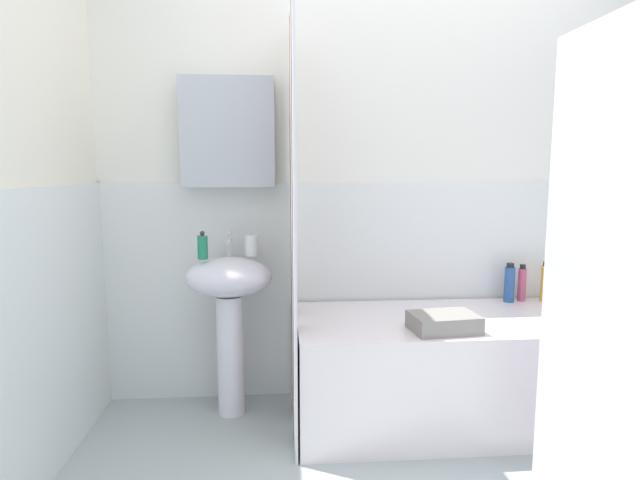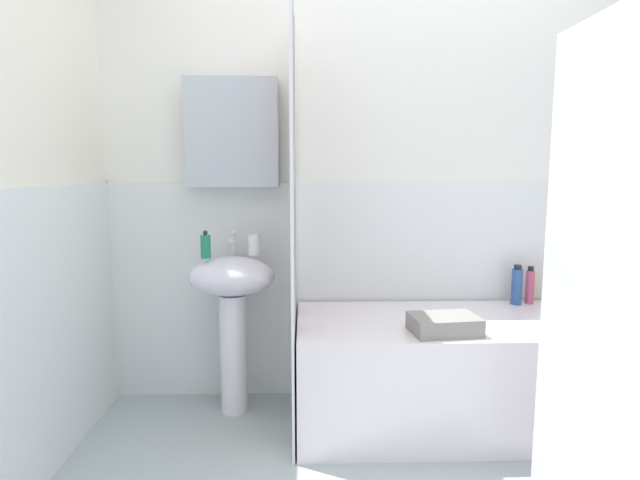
{
  "view_description": "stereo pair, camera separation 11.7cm",
  "coord_description": "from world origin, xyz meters",
  "px_view_note": "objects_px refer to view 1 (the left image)",
  "views": [
    {
      "loc": [
        -0.59,
        -1.55,
        1.27
      ],
      "look_at": [
        -0.41,
        0.79,
        0.95
      ],
      "focal_mm": 28.76,
      "sensor_mm": 36.0,
      "label": 1
    },
    {
      "loc": [
        -0.48,
        -1.56,
        1.27
      ],
      "look_at": [
        -0.41,
        0.79,
        0.95
      ],
      "focal_mm": 28.76,
      "sensor_mm": 36.0,
      "label": 2
    }
  ],
  "objects_px": {
    "toothbrush_cup": "(251,245)",
    "lotion_bottle": "(546,283)",
    "body_wash_bottle": "(522,284)",
    "shampoo_bottle": "(509,284)",
    "bathtub": "(445,369)",
    "soap_dispenser": "(203,247)",
    "sink": "(229,300)",
    "towel_folded": "(444,322)"
  },
  "relations": [
    {
      "from": "toothbrush_cup",
      "to": "shampoo_bottle",
      "type": "height_order",
      "value": "toothbrush_cup"
    },
    {
      "from": "sink",
      "to": "shampoo_bottle",
      "type": "distance_m",
      "value": 1.53
    },
    {
      "from": "towel_folded",
      "to": "soap_dispenser",
      "type": "bearing_deg",
      "value": 163.4
    },
    {
      "from": "bathtub",
      "to": "shampoo_bottle",
      "type": "relative_size",
      "value": 6.85
    },
    {
      "from": "bathtub",
      "to": "shampoo_bottle",
      "type": "distance_m",
      "value": 0.64
    },
    {
      "from": "shampoo_bottle",
      "to": "towel_folded",
      "type": "relative_size",
      "value": 0.74
    },
    {
      "from": "body_wash_bottle",
      "to": "lotion_bottle",
      "type": "bearing_deg",
      "value": -8.17
    },
    {
      "from": "sink",
      "to": "lotion_bottle",
      "type": "bearing_deg",
      "value": 3.48
    },
    {
      "from": "lotion_bottle",
      "to": "body_wash_bottle",
      "type": "xyz_separation_m",
      "value": [
        -0.13,
        0.02,
        -0.01
      ]
    },
    {
      "from": "soap_dispenser",
      "to": "lotion_bottle",
      "type": "xyz_separation_m",
      "value": [
        1.86,
        0.15,
        -0.25
      ]
    },
    {
      "from": "towel_folded",
      "to": "toothbrush_cup",
      "type": "bearing_deg",
      "value": 154.35
    },
    {
      "from": "sink",
      "to": "bathtub",
      "type": "xyz_separation_m",
      "value": [
        1.09,
        -0.16,
        -0.34
      ]
    },
    {
      "from": "lotion_bottle",
      "to": "shampoo_bottle",
      "type": "distance_m",
      "value": 0.21
    },
    {
      "from": "toothbrush_cup",
      "to": "bathtub",
      "type": "bearing_deg",
      "value": -12.48
    },
    {
      "from": "soap_dispenser",
      "to": "lotion_bottle",
      "type": "height_order",
      "value": "soap_dispenser"
    },
    {
      "from": "shampoo_bottle",
      "to": "toothbrush_cup",
      "type": "bearing_deg",
      "value": -177.76
    },
    {
      "from": "toothbrush_cup",
      "to": "bathtub",
      "type": "xyz_separation_m",
      "value": [
        0.97,
        -0.22,
        -0.61
      ]
    },
    {
      "from": "lotion_bottle",
      "to": "towel_folded",
      "type": "distance_m",
      "value": 0.88
    },
    {
      "from": "toothbrush_cup",
      "to": "body_wash_bottle",
      "type": "height_order",
      "value": "toothbrush_cup"
    },
    {
      "from": "sink",
      "to": "towel_folded",
      "type": "distance_m",
      "value": 1.07
    },
    {
      "from": "shampoo_bottle",
      "to": "towel_folded",
      "type": "height_order",
      "value": "shampoo_bottle"
    },
    {
      "from": "body_wash_bottle",
      "to": "shampoo_bottle",
      "type": "bearing_deg",
      "value": -168.09
    },
    {
      "from": "body_wash_bottle",
      "to": "sink",
      "type": "bearing_deg",
      "value": -175.6
    },
    {
      "from": "bathtub",
      "to": "lotion_bottle",
      "type": "height_order",
      "value": "lotion_bottle"
    },
    {
      "from": "bathtub",
      "to": "lotion_bottle",
      "type": "distance_m",
      "value": 0.8
    },
    {
      "from": "bathtub",
      "to": "towel_folded",
      "type": "distance_m",
      "value": 0.38
    },
    {
      "from": "soap_dispenser",
      "to": "lotion_bottle",
      "type": "relative_size",
      "value": 0.63
    },
    {
      "from": "bathtub",
      "to": "shampoo_bottle",
      "type": "xyz_separation_m",
      "value": [
        0.44,
        0.27,
        0.37
      ]
    },
    {
      "from": "lotion_bottle",
      "to": "toothbrush_cup",
      "type": "bearing_deg",
      "value": -178.1
    },
    {
      "from": "sink",
      "to": "lotion_bottle",
      "type": "distance_m",
      "value": 1.74
    },
    {
      "from": "toothbrush_cup",
      "to": "soap_dispenser",
      "type": "bearing_deg",
      "value": -158.75
    },
    {
      "from": "lotion_bottle",
      "to": "sink",
      "type": "bearing_deg",
      "value": -176.52
    },
    {
      "from": "toothbrush_cup",
      "to": "body_wash_bottle",
      "type": "bearing_deg",
      "value": 2.76
    },
    {
      "from": "toothbrush_cup",
      "to": "lotion_bottle",
      "type": "height_order",
      "value": "toothbrush_cup"
    },
    {
      "from": "toothbrush_cup",
      "to": "body_wash_bottle",
      "type": "distance_m",
      "value": 1.52
    },
    {
      "from": "sink",
      "to": "towel_folded",
      "type": "bearing_deg",
      "value": -20.48
    },
    {
      "from": "towel_folded",
      "to": "lotion_bottle",
      "type": "bearing_deg",
      "value": 33.12
    },
    {
      "from": "bathtub",
      "to": "lotion_bottle",
      "type": "xyz_separation_m",
      "value": [
        0.65,
        0.27,
        0.38
      ]
    },
    {
      "from": "toothbrush_cup",
      "to": "bathtub",
      "type": "distance_m",
      "value": 1.17
    },
    {
      "from": "soap_dispenser",
      "to": "shampoo_bottle",
      "type": "bearing_deg",
      "value": 5.08
    },
    {
      "from": "toothbrush_cup",
      "to": "towel_folded",
      "type": "xyz_separation_m",
      "value": [
        0.89,
        -0.43,
        -0.3
      ]
    },
    {
      "from": "sink",
      "to": "soap_dispenser",
      "type": "bearing_deg",
      "value": -161.78
    }
  ]
}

